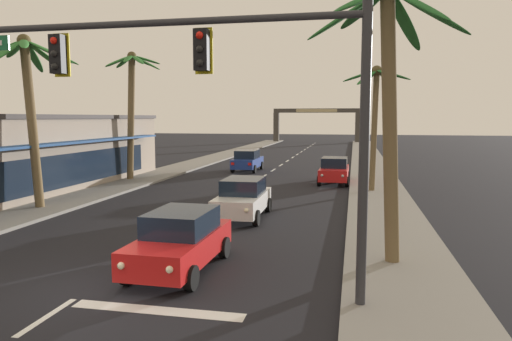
{
  "coord_description": "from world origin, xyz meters",
  "views": [
    {
      "loc": [
        6.41,
        -10.02,
        4.28
      ],
      "look_at": [
        2.66,
        8.0,
        2.2
      ],
      "focal_mm": 33.1,
      "sensor_mm": 36.0,
      "label": 1
    }
  ],
  "objects_px": {
    "sedan_third_in_queue": "(243,198)",
    "palm_right_nearest": "(389,75)",
    "sedan_parked_nearest_kerb": "(334,170)",
    "sedan_lead_at_stop_bar": "(180,240)",
    "palm_left_third": "(132,94)",
    "palm_right_second": "(376,101)",
    "palm_left_second": "(29,87)",
    "sedan_oncoming_far": "(247,160)",
    "town_gateway_arch": "(316,120)",
    "traffic_signal_mast": "(211,80)"
  },
  "relations": [
    {
      "from": "sedan_lead_at_stop_bar",
      "to": "palm_left_third",
      "type": "bearing_deg",
      "value": 119.92
    },
    {
      "from": "sedan_lead_at_stop_bar",
      "to": "sedan_parked_nearest_kerb",
      "type": "distance_m",
      "value": 19.04
    },
    {
      "from": "sedan_third_in_queue",
      "to": "sedan_oncoming_far",
      "type": "distance_m",
      "value": 17.62
    },
    {
      "from": "sedan_parked_nearest_kerb",
      "to": "palm_left_second",
      "type": "relative_size",
      "value": 0.56
    },
    {
      "from": "sedan_third_in_queue",
      "to": "sedan_parked_nearest_kerb",
      "type": "xyz_separation_m",
      "value": [
        3.38,
        11.56,
        0.0
      ]
    },
    {
      "from": "palm_left_third",
      "to": "sedan_third_in_queue",
      "type": "bearing_deg",
      "value": -45.01
    },
    {
      "from": "sedan_parked_nearest_kerb",
      "to": "palm_right_nearest",
      "type": "distance_m",
      "value": 17.86
    },
    {
      "from": "palm_right_second",
      "to": "palm_left_second",
      "type": "bearing_deg",
      "value": -152.12
    },
    {
      "from": "palm_right_nearest",
      "to": "sedan_parked_nearest_kerb",
      "type": "bearing_deg",
      "value": 97.06
    },
    {
      "from": "sedan_third_in_queue",
      "to": "palm_right_nearest",
      "type": "distance_m",
      "value": 9.07
    },
    {
      "from": "palm_left_second",
      "to": "palm_left_third",
      "type": "bearing_deg",
      "value": 90.06
    },
    {
      "from": "sedan_third_in_queue",
      "to": "palm_left_second",
      "type": "height_order",
      "value": "palm_left_second"
    },
    {
      "from": "sedan_third_in_queue",
      "to": "palm_right_second",
      "type": "bearing_deg",
      "value": 54.56
    },
    {
      "from": "sedan_oncoming_far",
      "to": "sedan_third_in_queue",
      "type": "bearing_deg",
      "value": -77.83
    },
    {
      "from": "palm_left_third",
      "to": "sedan_lead_at_stop_bar",
      "type": "bearing_deg",
      "value": -60.08
    },
    {
      "from": "palm_right_nearest",
      "to": "palm_left_second",
      "type": "bearing_deg",
      "value": 160.98
    },
    {
      "from": "sedan_lead_at_stop_bar",
      "to": "palm_left_third",
      "type": "relative_size",
      "value": 0.52
    },
    {
      "from": "traffic_signal_mast",
      "to": "town_gateway_arch",
      "type": "bearing_deg",
      "value": 92.56
    },
    {
      "from": "sedan_lead_at_stop_bar",
      "to": "palm_right_second",
      "type": "bearing_deg",
      "value": 68.99
    },
    {
      "from": "palm_right_nearest",
      "to": "palm_right_second",
      "type": "distance_m",
      "value": 13.62
    },
    {
      "from": "sedan_lead_at_stop_bar",
      "to": "sedan_oncoming_far",
      "type": "height_order",
      "value": "same"
    },
    {
      "from": "sedan_lead_at_stop_bar",
      "to": "town_gateway_arch",
      "type": "distance_m",
      "value": 69.61
    },
    {
      "from": "traffic_signal_mast",
      "to": "palm_left_second",
      "type": "bearing_deg",
      "value": 142.37
    },
    {
      "from": "sedan_lead_at_stop_bar",
      "to": "town_gateway_arch",
      "type": "bearing_deg",
      "value": 91.4
    },
    {
      "from": "town_gateway_arch",
      "to": "palm_right_second",
      "type": "bearing_deg",
      "value": -82.1
    },
    {
      "from": "palm_left_second",
      "to": "palm_left_third",
      "type": "distance_m",
      "value": 10.2
    },
    {
      "from": "sedan_oncoming_far",
      "to": "palm_left_second",
      "type": "distance_m",
      "value": 19.15
    },
    {
      "from": "sedan_lead_at_stop_bar",
      "to": "palm_left_second",
      "type": "xyz_separation_m",
      "value": [
        -9.83,
        6.91,
        4.81
      ]
    },
    {
      "from": "sedan_lead_at_stop_bar",
      "to": "sedan_parked_nearest_kerb",
      "type": "bearing_deg",
      "value": 79.44
    },
    {
      "from": "traffic_signal_mast",
      "to": "sedan_lead_at_stop_bar",
      "type": "distance_m",
      "value": 4.88
    },
    {
      "from": "palm_left_third",
      "to": "sedan_oncoming_far",
      "type": "bearing_deg",
      "value": 49.35
    },
    {
      "from": "sedan_third_in_queue",
      "to": "palm_left_second",
      "type": "relative_size",
      "value": 0.56
    },
    {
      "from": "sedan_lead_at_stop_bar",
      "to": "sedan_oncoming_far",
      "type": "distance_m",
      "value": 24.64
    },
    {
      "from": "sedan_parked_nearest_kerb",
      "to": "town_gateway_arch",
      "type": "bearing_deg",
      "value": 95.83
    },
    {
      "from": "sedan_third_in_queue",
      "to": "sedan_lead_at_stop_bar",
      "type": "bearing_deg",
      "value": -90.88
    },
    {
      "from": "palm_right_nearest",
      "to": "traffic_signal_mast",
      "type": "bearing_deg",
      "value": -140.31
    },
    {
      "from": "sedan_parked_nearest_kerb",
      "to": "sedan_lead_at_stop_bar",
      "type": "bearing_deg",
      "value": -100.56
    },
    {
      "from": "palm_left_third",
      "to": "town_gateway_arch",
      "type": "distance_m",
      "value": 53.08
    },
    {
      "from": "sedan_third_in_queue",
      "to": "town_gateway_arch",
      "type": "xyz_separation_m",
      "value": [
        -1.8,
        62.37,
        2.97
      ]
    },
    {
      "from": "traffic_signal_mast",
      "to": "sedan_parked_nearest_kerb",
      "type": "bearing_deg",
      "value": 84.46
    },
    {
      "from": "palm_right_nearest",
      "to": "palm_right_second",
      "type": "height_order",
      "value": "palm_right_nearest"
    },
    {
      "from": "sedan_third_in_queue",
      "to": "town_gateway_arch",
      "type": "bearing_deg",
      "value": 91.66
    },
    {
      "from": "traffic_signal_mast",
      "to": "palm_right_nearest",
      "type": "relative_size",
      "value": 1.37
    },
    {
      "from": "palm_left_third",
      "to": "traffic_signal_mast",
      "type": "bearing_deg",
      "value": -59.07
    },
    {
      "from": "sedan_lead_at_stop_bar",
      "to": "sedan_oncoming_far",
      "type": "xyz_separation_m",
      "value": [
        -3.6,
        24.37,
        0.0
      ]
    },
    {
      "from": "palm_left_second",
      "to": "palm_right_second",
      "type": "xyz_separation_m",
      "value": [
        15.67,
        8.29,
        -0.49
      ]
    },
    {
      "from": "palm_left_third",
      "to": "palm_right_nearest",
      "type": "distance_m",
      "value": 21.91
    },
    {
      "from": "sedan_lead_at_stop_bar",
      "to": "palm_right_second",
      "type": "xyz_separation_m",
      "value": [
        5.84,
        15.2,
        4.32
      ]
    },
    {
      "from": "palm_left_third",
      "to": "palm_right_nearest",
      "type": "bearing_deg",
      "value": -45.12
    },
    {
      "from": "sedan_parked_nearest_kerb",
      "to": "palm_right_second",
      "type": "xyz_separation_m",
      "value": [
        2.35,
        -3.51,
        4.32
      ]
    }
  ]
}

